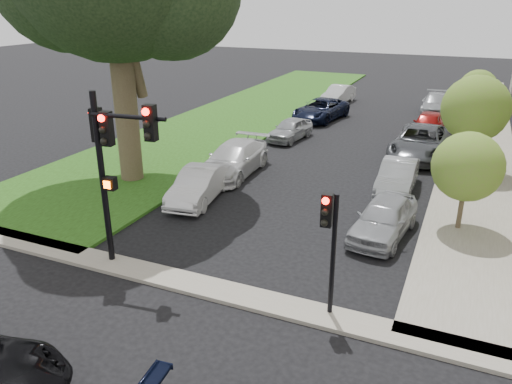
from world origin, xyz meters
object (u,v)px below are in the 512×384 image
at_px(traffic_signal_main, 112,150).
at_px(car_parked_7, 290,129).
at_px(car_parked_9, 338,94).
at_px(car_parked_5, 199,185).
at_px(small_tree_b, 476,109).
at_px(small_tree_c, 478,89).
at_px(car_parked_3, 428,124).
at_px(car_parked_1, 397,177).
at_px(traffic_signal_secondary, 330,233).
at_px(car_parked_2, 421,142).
at_px(small_tree_a, 467,167).
at_px(car_parked_8, 321,110).
at_px(car_parked_4, 436,104).
at_px(car_parked_6, 234,159).
at_px(car_parked_0, 384,218).

relative_size(traffic_signal_main, car_parked_7, 1.46).
bearing_deg(car_parked_9, car_parked_5, -82.91).
bearing_deg(small_tree_b, small_tree_c, 90.00).
bearing_deg(car_parked_3, car_parked_5, -113.40).
bearing_deg(car_parked_1, traffic_signal_secondary, -92.47).
bearing_deg(traffic_signal_secondary, traffic_signal_main, 179.63).
distance_m(small_tree_b, car_parked_9, 17.47).
height_order(traffic_signal_main, car_parked_2, traffic_signal_main).
height_order(small_tree_a, car_parked_1, small_tree_a).
bearing_deg(car_parked_3, car_parked_8, 173.77).
height_order(car_parked_1, car_parked_8, car_parked_8).
relative_size(car_parked_4, car_parked_7, 1.27).
relative_size(small_tree_a, car_parked_6, 0.71).
distance_m(small_tree_c, traffic_signal_main, 26.07).
bearing_deg(car_parked_9, traffic_signal_secondary, -68.80).
relative_size(traffic_signal_secondary, car_parked_9, 0.84).
xyz_separation_m(small_tree_b, car_parked_6, (-10.18, -4.76, -2.34)).
xyz_separation_m(small_tree_c, car_parked_5, (-10.03, -18.60, -1.73)).
height_order(car_parked_0, car_parked_6, car_parked_6).
bearing_deg(small_tree_b, car_parked_5, -140.19).
relative_size(traffic_signal_main, car_parked_5, 1.32).
height_order(car_parked_2, car_parked_4, car_parked_2).
height_order(traffic_signal_secondary, car_parked_5, traffic_signal_secondary).
xyz_separation_m(small_tree_b, car_parked_1, (-2.68, -3.99, -2.42)).
bearing_deg(car_parked_6, car_parked_8, 85.76).
distance_m(small_tree_a, car_parked_3, 14.01).
bearing_deg(car_parked_6, small_tree_c, 53.94).
bearing_deg(car_parked_9, car_parked_2, -51.06).
xyz_separation_m(car_parked_0, car_parked_3, (-0.06, 15.25, -0.00)).
distance_m(car_parked_4, car_parked_6, 19.57).
relative_size(traffic_signal_secondary, car_parked_5, 0.84).
relative_size(traffic_signal_secondary, car_parked_0, 0.85).
height_order(car_parked_2, car_parked_8, car_parked_2).
bearing_deg(car_parked_7, traffic_signal_main, -81.63).
height_order(small_tree_a, traffic_signal_main, traffic_signal_main).
xyz_separation_m(car_parked_7, car_parked_8, (0.16, 5.69, 0.08)).
bearing_deg(car_parked_7, car_parked_1, -33.05).
distance_m(traffic_signal_main, traffic_signal_secondary, 6.75).
bearing_deg(car_parked_6, car_parked_9, 87.82).
relative_size(car_parked_7, car_parked_8, 0.72).
bearing_deg(traffic_signal_secondary, car_parked_8, 107.08).
height_order(car_parked_3, car_parked_7, car_parked_3).
bearing_deg(small_tree_c, car_parked_4, 130.59).
bearing_deg(car_parked_4, car_parked_5, -111.51).
bearing_deg(small_tree_a, car_parked_6, 167.04).
relative_size(car_parked_3, car_parked_7, 1.09).
bearing_deg(small_tree_c, small_tree_a, -90.00).
relative_size(small_tree_a, car_parked_3, 0.90).
relative_size(car_parked_0, car_parked_2, 0.71).
bearing_deg(traffic_signal_secondary, small_tree_a, 66.88).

